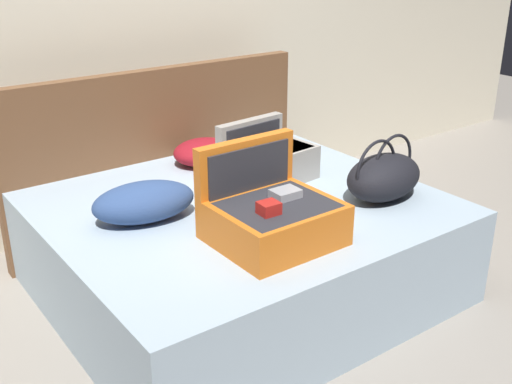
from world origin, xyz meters
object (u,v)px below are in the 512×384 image
at_px(bed, 242,247).
at_px(pillow_near_headboard, 144,202).
at_px(duffel_bag, 384,176).
at_px(pillow_center_head, 204,152).
at_px(hard_case_large, 272,215).
at_px(hard_case_medium, 268,159).

height_order(bed, pillow_near_headboard, pillow_near_headboard).
relative_size(duffel_bag, pillow_center_head, 1.30).
distance_m(bed, pillow_near_headboard, 0.61).
bearing_deg(duffel_bag, hard_case_large, -177.09).
bearing_deg(pillow_near_headboard, bed, -11.38).
distance_m(pillow_near_headboard, pillow_center_head, 0.82).
height_order(duffel_bag, pillow_center_head, duffel_bag).
xyz_separation_m(bed, pillow_near_headboard, (-0.49, 0.10, 0.35)).
bearing_deg(hard_case_medium, hard_case_large, -131.24).
bearing_deg(bed, hard_case_medium, 31.26).
height_order(hard_case_large, duffel_bag, hard_case_large).
xyz_separation_m(bed, pillow_center_head, (0.15, 0.60, 0.33)).
bearing_deg(duffel_bag, bed, 148.17).
relative_size(bed, duffel_bag, 3.97).
relative_size(bed, hard_case_large, 3.67).
distance_m(duffel_bag, pillow_near_headboard, 1.22).
xyz_separation_m(hard_case_large, pillow_center_head, (0.28, 1.03, -0.05)).
relative_size(hard_case_medium, pillow_center_head, 1.31).
height_order(pillow_near_headboard, pillow_center_head, pillow_near_headboard).
height_order(bed, hard_case_large, hard_case_large).
xyz_separation_m(bed, duffel_bag, (0.62, -0.39, 0.38)).
bearing_deg(pillow_center_head, hard_case_medium, -68.97).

